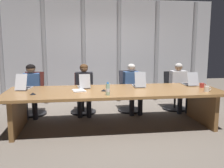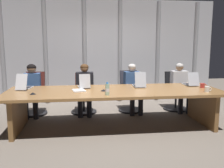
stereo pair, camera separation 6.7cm
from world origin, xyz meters
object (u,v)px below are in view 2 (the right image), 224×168
object	(u,v)px
laptop_center	(139,84)
person_right_mid	(180,84)
laptop_left_end	(25,86)
spiral_notepad	(79,90)
laptop_right_mid	(190,83)
conference_mic_left_side	(33,93)
laptop_left_mid	(84,85)
person_left_end	(32,87)
office_chair_left_end	(34,98)
coffee_mug_far	(207,89)
office_chair_left_mid	(84,98)
office_chair_center	(130,96)
conference_mic_middle	(104,90)
person_center	(133,85)
water_bottle_primary	(107,89)
person_left_mid	(85,86)
office_chair_right_mid	(175,95)
coffee_mug_near	(203,85)

from	to	relation	value
laptop_center	person_right_mid	world-z (taller)	person_right_mid
laptop_left_end	spiral_notepad	bearing A→B (deg)	-100.61
laptop_right_mid	conference_mic_left_side	bearing A→B (deg)	100.59
laptop_left_mid	person_left_end	size ratio (longest dim) A/B	0.32
office_chair_left_end	coffee_mug_far	xyz separation A→B (m)	(3.41, -1.56, 0.43)
conference_mic_left_side	person_left_end	bearing A→B (deg)	101.50
person_left_end	office_chair_left_mid	bearing A→B (deg)	95.48
office_chair_center	spiral_notepad	size ratio (longest dim) A/B	2.83
conference_mic_middle	laptop_center	bearing A→B (deg)	26.04
person_center	water_bottle_primary	world-z (taller)	person_center
office_chair_center	person_left_end	bearing A→B (deg)	-90.85
laptop_center	laptop_right_mid	distance (m)	1.14
coffee_mug_far	spiral_notepad	size ratio (longest dim) A/B	0.39
person_left_end	person_left_mid	xyz separation A→B (m)	(1.18, 0.00, -0.01)
laptop_left_end	conference_mic_left_side	bearing A→B (deg)	-148.04
office_chair_left_end	office_chair_right_mid	size ratio (longest dim) A/B	1.04
laptop_center	office_chair_left_mid	world-z (taller)	laptop_center
laptop_left_mid	office_chair_right_mid	xyz separation A→B (m)	(2.27, 0.83, -0.44)
laptop_center	office_chair_left_mid	xyz separation A→B (m)	(-1.14, 0.84, -0.45)
office_chair_center	conference_mic_left_side	distance (m)	2.49
office_chair_right_mid	conference_mic_left_side	xyz separation A→B (m)	(-3.18, -1.38, 0.40)
laptop_right_mid	conference_mic_left_side	xyz separation A→B (m)	(-3.19, -0.58, -0.04)
office_chair_right_mid	person_left_mid	size ratio (longest dim) A/B	0.80
person_right_mid	coffee_mug_near	distance (m)	0.96
laptop_center	person_center	bearing A→B (deg)	0.63
water_bottle_primary	conference_mic_left_side	xyz separation A→B (m)	(-1.30, 0.23, -0.08)
office_chair_center	spiral_notepad	bearing A→B (deg)	-51.72
office_chair_right_mid	person_right_mid	size ratio (longest dim) A/B	0.80
laptop_right_mid	office_chair_left_end	size ratio (longest dim) A/B	0.41
laptop_right_mid	spiral_notepad	world-z (taller)	laptop_right_mid
water_bottle_primary	office_chair_left_mid	bearing A→B (deg)	103.69
person_center	person_right_mid	world-z (taller)	person_right_mid
coffee_mug_near	conference_mic_left_side	bearing A→B (deg)	-175.42
person_left_end	person_right_mid	bearing A→B (deg)	87.73
person_right_mid	water_bottle_primary	world-z (taller)	person_right_mid
person_left_mid	coffee_mug_far	world-z (taller)	person_left_mid
office_chair_center	laptop_left_mid	bearing A→B (deg)	-58.59
office_chair_center	office_chair_right_mid	world-z (taller)	office_chair_center
laptop_center	coffee_mug_near	distance (m)	1.29
coffee_mug_near	conference_mic_middle	size ratio (longest dim) A/B	1.22
person_center	person_right_mid	xyz separation A→B (m)	(1.17, 0.00, 0.00)
laptop_right_mid	spiral_notepad	bearing A→B (deg)	98.76
person_center	conference_mic_left_side	distance (m)	2.40
person_left_mid	coffee_mug_near	xyz separation A→B (m)	(2.37, -0.95, 0.12)
office_chair_right_mid	person_left_end	world-z (taller)	person_left_end
laptop_left_mid	person_center	size ratio (longest dim) A/B	0.33
person_left_mid	conference_mic_middle	bearing A→B (deg)	19.81
office_chair_left_end	person_left_end	distance (m)	0.35
office_chair_right_mid	person_left_end	xyz separation A→B (m)	(-3.42, -0.16, 0.32)
office_chair_right_mid	water_bottle_primary	size ratio (longest dim) A/B	4.14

